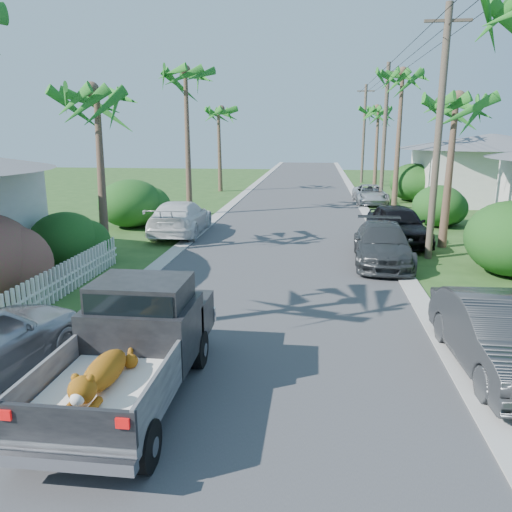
# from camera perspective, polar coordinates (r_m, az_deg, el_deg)

# --- Properties ---
(ground) EXTENTS (120.00, 120.00, 0.00)m
(ground) POSITION_cam_1_polar(r_m,az_deg,el_deg) (7.82, -4.17, -22.81)
(ground) COLOR #26491B
(ground) RESTS_ON ground
(road) EXTENTS (8.00, 100.00, 0.02)m
(road) POSITION_cam_1_polar(r_m,az_deg,el_deg) (31.52, 4.48, 5.37)
(road) COLOR #38383A
(road) RESTS_ON ground
(curb_left) EXTENTS (0.60, 100.00, 0.06)m
(curb_left) POSITION_cam_1_polar(r_m,az_deg,el_deg) (31.98, -3.27, 5.55)
(curb_left) COLOR #A5A39E
(curb_left) RESTS_ON ground
(curb_right) EXTENTS (0.60, 100.00, 0.06)m
(curb_right) POSITION_cam_1_polar(r_m,az_deg,el_deg) (31.63, 12.32, 5.16)
(curb_right) COLOR #A5A39E
(curb_right) RESTS_ON ground
(pickup_truck) EXTENTS (1.98, 5.12, 2.06)m
(pickup_truck) POSITION_cam_1_polar(r_m,az_deg,el_deg) (9.48, -13.31, -9.22)
(pickup_truck) COLOR black
(pickup_truck) RESTS_ON ground
(parked_car_rn) EXTENTS (1.77, 4.53, 1.47)m
(parked_car_rn) POSITION_cam_1_polar(r_m,az_deg,el_deg) (11.12, 25.95, -8.31)
(parked_car_rn) COLOR #292B2E
(parked_car_rn) RESTS_ON ground
(parked_car_rm) EXTENTS (2.23, 5.00, 1.43)m
(parked_car_rm) POSITION_cam_1_polar(r_m,az_deg,el_deg) (18.77, 14.26, 1.30)
(parked_car_rm) COLOR #2F3134
(parked_car_rm) RESTS_ON ground
(parked_car_rf) EXTENTS (2.58, 5.03, 1.64)m
(parked_car_rf) POSITION_cam_1_polar(r_m,az_deg,el_deg) (22.33, 15.91, 3.45)
(parked_car_rf) COLOR black
(parked_car_rf) RESTS_ON ground
(parked_car_rd) EXTENTS (2.18, 4.53, 1.24)m
(parked_car_rd) POSITION_cam_1_polar(r_m,az_deg,el_deg) (34.64, 12.95, 6.86)
(parked_car_rd) COLOR #B8BABF
(parked_car_rd) RESTS_ON ground
(parked_car_lf) EXTENTS (2.35, 5.49, 1.58)m
(parked_car_lf) POSITION_cam_1_polar(r_m,az_deg,el_deg) (23.68, -8.62, 4.32)
(parked_car_lf) COLOR white
(parked_car_lf) RESTS_ON ground
(palm_l_b) EXTENTS (4.40, 4.40, 7.40)m
(palm_l_b) POSITION_cam_1_polar(r_m,az_deg,el_deg) (19.91, -17.94, 17.53)
(palm_l_b) COLOR brown
(palm_l_b) RESTS_ON ground
(palm_l_c) EXTENTS (4.40, 4.40, 9.20)m
(palm_l_c) POSITION_cam_1_polar(r_m,az_deg,el_deg) (29.25, -8.09, 20.15)
(palm_l_c) COLOR brown
(palm_l_c) RESTS_ON ground
(palm_l_d) EXTENTS (4.40, 4.40, 7.70)m
(palm_l_d) POSITION_cam_1_polar(r_m,az_deg,el_deg) (40.93, -4.28, 16.37)
(palm_l_d) COLOR brown
(palm_l_d) RESTS_ON ground
(palm_r_b) EXTENTS (4.40, 4.40, 7.20)m
(palm_r_b) POSITION_cam_1_polar(r_m,az_deg,el_deg) (21.84, 21.89, 16.32)
(palm_r_b) COLOR brown
(palm_r_b) RESTS_ON ground
(palm_r_c) EXTENTS (4.40, 4.40, 9.40)m
(palm_r_c) POSITION_cam_1_polar(r_m,az_deg,el_deg) (32.70, 16.44, 19.42)
(palm_r_c) COLOR brown
(palm_r_c) RESTS_ON ground
(palm_r_d) EXTENTS (4.40, 4.40, 8.00)m
(palm_r_d) POSITION_cam_1_polar(r_m,az_deg,el_deg) (46.49, 13.85, 16.08)
(palm_r_d) COLOR brown
(palm_r_d) RESTS_ON ground
(shrub_l_c) EXTENTS (2.40, 2.64, 2.00)m
(shrub_l_c) POSITION_cam_1_polar(r_m,az_deg,el_deg) (18.69, -20.96, 1.65)
(shrub_l_c) COLOR #123F19
(shrub_l_c) RESTS_ON ground
(shrub_l_d) EXTENTS (3.20, 3.52, 2.40)m
(shrub_l_d) POSITION_cam_1_polar(r_m,az_deg,el_deg) (26.09, -14.10, 5.86)
(shrub_l_d) COLOR #123F19
(shrub_l_d) RESTS_ON ground
(shrub_r_b) EXTENTS (3.00, 3.30, 2.50)m
(shrub_r_b) POSITION_cam_1_polar(r_m,az_deg,el_deg) (18.66, 27.21, 1.80)
(shrub_r_b) COLOR #123F19
(shrub_r_b) RESTS_ON ground
(shrub_r_c) EXTENTS (2.60, 2.86, 2.10)m
(shrub_r_c) POSITION_cam_1_polar(r_m,az_deg,el_deg) (27.12, 20.16, 5.40)
(shrub_r_c) COLOR #123F19
(shrub_r_c) RESTS_ON ground
(shrub_r_d) EXTENTS (3.20, 3.52, 2.60)m
(shrub_r_d) POSITION_cam_1_polar(r_m,az_deg,el_deg) (36.92, 17.50, 8.05)
(shrub_r_d) COLOR #123F19
(shrub_r_d) RESTS_ON ground
(picket_fence) EXTENTS (0.10, 11.00, 1.00)m
(picket_fence) POSITION_cam_1_polar(r_m,az_deg,el_deg) (14.35, -24.04, -4.24)
(picket_fence) COLOR white
(picket_fence) RESTS_ON ground
(house_right_far) EXTENTS (9.00, 8.00, 4.60)m
(house_right_far) POSITION_cam_1_polar(r_m,az_deg,el_deg) (38.09, 25.08, 8.79)
(house_right_far) COLOR silver
(house_right_far) RESTS_ON ground
(utility_pole_b) EXTENTS (1.60, 0.26, 9.00)m
(utility_pole_b) POSITION_cam_1_polar(r_m,az_deg,el_deg) (19.63, 20.12, 12.89)
(utility_pole_b) COLOR brown
(utility_pole_b) RESTS_ON ground
(utility_pole_c) EXTENTS (1.60, 0.26, 9.00)m
(utility_pole_c) POSITION_cam_1_polar(r_m,az_deg,el_deg) (34.42, 14.47, 13.38)
(utility_pole_c) COLOR brown
(utility_pole_c) RESTS_ON ground
(utility_pole_d) EXTENTS (1.60, 0.26, 9.00)m
(utility_pole_d) POSITION_cam_1_polar(r_m,az_deg,el_deg) (49.33, 12.22, 13.54)
(utility_pole_d) COLOR brown
(utility_pole_d) RESTS_ON ground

